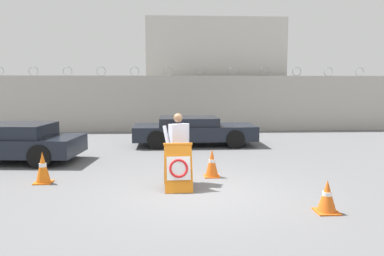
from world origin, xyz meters
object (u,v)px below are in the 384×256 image
(traffic_cone_near, at_px, (327,196))
(barricade_sign, at_px, (178,166))
(security_guard, at_px, (178,144))
(traffic_cone_far, at_px, (43,168))
(traffic_cone_mid, at_px, (212,163))
(parked_car_rear_sedan, at_px, (193,130))
(parked_car_front_coupe, at_px, (11,142))

(traffic_cone_near, bearing_deg, barricade_sign, 148.01)
(security_guard, bearing_deg, traffic_cone_far, -28.09)
(barricade_sign, xyz_separation_m, traffic_cone_mid, (0.91, 1.12, -0.17))
(security_guard, bearing_deg, traffic_cone_mid, -178.71)
(traffic_cone_far, bearing_deg, security_guard, -1.34)
(traffic_cone_mid, bearing_deg, traffic_cone_near, -56.64)
(parked_car_rear_sedan, bearing_deg, traffic_cone_far, -127.14)
(traffic_cone_far, distance_m, parked_car_rear_sedan, 6.85)
(traffic_cone_near, relative_size, traffic_cone_mid, 0.86)
(security_guard, distance_m, traffic_cone_mid, 1.18)
(parked_car_front_coupe, relative_size, parked_car_rear_sedan, 0.93)
(traffic_cone_mid, xyz_separation_m, parked_car_rear_sedan, (-0.19, 5.12, 0.23))
(traffic_cone_far, height_order, parked_car_rear_sedan, parked_car_rear_sedan)
(security_guard, relative_size, traffic_cone_far, 2.19)
(traffic_cone_far, bearing_deg, barricade_sign, -12.23)
(traffic_cone_near, bearing_deg, parked_car_rear_sedan, 104.56)
(traffic_cone_mid, distance_m, parked_car_front_coupe, 6.49)
(traffic_cone_mid, distance_m, traffic_cone_far, 4.26)
(traffic_cone_mid, bearing_deg, parked_car_front_coupe, 159.69)
(barricade_sign, relative_size, parked_car_rear_sedan, 0.22)
(traffic_cone_near, bearing_deg, traffic_cone_far, 158.04)
(traffic_cone_near, xyz_separation_m, parked_car_rear_sedan, (-2.08, 8.00, 0.29))
(parked_car_front_coupe, bearing_deg, parked_car_rear_sedan, -148.82)
(barricade_sign, distance_m, security_guard, 0.77)
(barricade_sign, relative_size, traffic_cone_mid, 1.47)
(barricade_sign, bearing_deg, security_guard, 86.59)
(traffic_cone_near, bearing_deg, security_guard, 139.38)
(barricade_sign, xyz_separation_m, parked_car_front_coupe, (-5.17, 3.37, 0.08))
(barricade_sign, relative_size, security_guard, 0.63)
(parked_car_rear_sedan, bearing_deg, parked_car_front_coupe, -154.93)
(security_guard, xyz_separation_m, traffic_cone_far, (-3.34, 0.08, -0.57))
(barricade_sign, distance_m, parked_car_front_coupe, 6.18)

